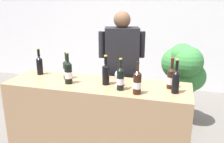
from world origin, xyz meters
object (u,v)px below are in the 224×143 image
object	(u,v)px
wine_bottle_3	(120,78)
potted_shrub	(184,69)
wine_bottle_1	(171,78)
wine_bottle_4	(176,80)
wine_glass	(118,76)
person_server	(121,78)
wine_bottle_7	(67,69)
wine_bottle_2	(40,65)
wine_bottle_5	(106,73)
wine_bottle_0	(68,73)
wine_bottle_6	(137,82)

from	to	relation	value
wine_bottle_3	potted_shrub	size ratio (longest dim) A/B	0.27
wine_bottle_1	wine_bottle_4	world-z (taller)	wine_bottle_4
wine_bottle_3	potted_shrub	bearing A→B (deg)	62.70
wine_bottle_3	wine_glass	size ratio (longest dim) A/B	1.90
potted_shrub	wine_bottle_1	bearing A→B (deg)	-97.71
wine_bottle_1	person_server	world-z (taller)	person_server
wine_bottle_4	wine_bottle_7	xyz separation A→B (m)	(-1.21, 0.13, -0.02)
wine_bottle_4	potted_shrub	bearing A→B (deg)	85.41
wine_bottle_2	wine_bottle_5	distance (m)	0.89
wine_bottle_7	wine_glass	xyz separation A→B (m)	(0.63, -0.09, 0.00)
wine_bottle_1	wine_bottle_3	distance (m)	0.52
wine_bottle_7	wine_glass	world-z (taller)	wine_bottle_7
wine_bottle_1	wine_glass	distance (m)	0.54
wine_bottle_4	potted_shrub	distance (m)	1.18
wine_bottle_3	person_server	xyz separation A→B (m)	(-0.15, 0.67, -0.22)
wine_bottle_5	wine_glass	distance (m)	0.14
wine_bottle_0	wine_glass	bearing A→B (deg)	6.21
wine_bottle_2	wine_bottle_6	distance (m)	1.28
wine_bottle_1	wine_bottle_0	bearing A→B (deg)	-172.50
wine_bottle_1	wine_bottle_5	bearing A→B (deg)	-174.31
person_server	potted_shrub	bearing A→B (deg)	35.40
wine_bottle_5	wine_bottle_2	bearing A→B (deg)	171.37
wine_bottle_4	wine_bottle_7	bearing A→B (deg)	173.94
wine_bottle_0	wine_bottle_5	bearing A→B (deg)	10.53
wine_bottle_5	wine_bottle_6	bearing A→B (deg)	-25.38
wine_bottle_2	wine_glass	distance (m)	1.03
wine_bottle_1	wine_bottle_4	size ratio (longest dim) A/B	0.95
wine_glass	wine_bottle_7	bearing A→B (deg)	171.86
wine_bottle_1	wine_glass	xyz separation A→B (m)	(-0.54, -0.08, 0.00)
wine_bottle_5	wine_bottle_6	world-z (taller)	same
wine_bottle_7	wine_glass	bearing A→B (deg)	-8.14
wine_bottle_3	wine_bottle_0	bearing A→B (deg)	176.04
wine_bottle_1	person_server	size ratio (longest dim) A/B	0.20
wine_bottle_5	wine_bottle_1	bearing A→B (deg)	5.69
wine_bottle_4	wine_bottle_3	bearing A→B (deg)	-173.60
potted_shrub	wine_bottle_7	bearing A→B (deg)	-141.72
wine_bottle_6	wine_bottle_7	distance (m)	0.89
person_server	wine_bottle_3	bearing A→B (deg)	-77.67
wine_bottle_3	wine_bottle_5	xyz separation A→B (m)	(-0.19, 0.11, 0.00)
wine_bottle_1	wine_bottle_6	world-z (taller)	wine_bottle_1
wine_bottle_4	wine_bottle_5	distance (m)	0.73
wine_bottle_2	wine_bottle_7	bearing A→B (deg)	-8.62
wine_bottle_6	wine_bottle_7	size ratio (longest dim) A/B	1.05
wine_bottle_3	wine_bottle_2	bearing A→B (deg)	166.89
wine_bottle_1	wine_bottle_6	distance (m)	0.39
wine_bottle_0	wine_bottle_7	size ratio (longest dim) A/B	1.12
wine_bottle_5	wine_bottle_7	distance (m)	0.49
wine_bottle_0	wine_bottle_3	xyz separation A→B (m)	(0.59, -0.04, -0.00)
wine_bottle_0	wine_bottle_2	world-z (taller)	wine_bottle_0
wine_bottle_6	person_server	xyz separation A→B (m)	(-0.33, 0.73, -0.22)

